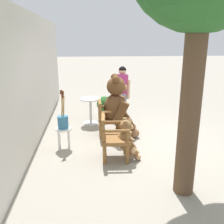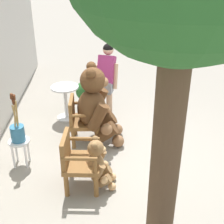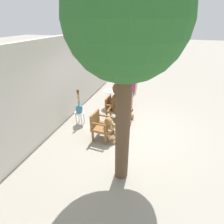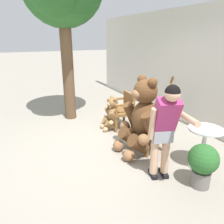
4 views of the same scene
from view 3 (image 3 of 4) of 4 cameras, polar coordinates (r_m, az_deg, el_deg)
name	(u,v)px [view 3 (image 3 of 4)]	position (r m, az deg, el deg)	size (l,w,h in m)	color
ground_plane	(129,131)	(5.78, 5.46, -6.28)	(60.00, 60.00, 0.00)	gray
back_wall	(59,83)	(6.03, -17.01, 9.01)	(10.00, 0.16, 2.80)	beige
wooden_chair_left	(100,125)	(5.21, -3.87, -4.35)	(0.59, 0.55, 0.86)	brown
wooden_chair_right	(113,108)	(6.22, 0.19, 1.48)	(0.56, 0.52, 0.86)	brown
teddy_bear_large	(120,102)	(6.04, 2.55, 3.32)	(0.88, 0.83, 1.47)	brown
teddy_bear_small	(109,129)	(5.16, -0.90, -5.55)	(0.48, 0.47, 0.80)	olive
person_visitor	(131,88)	(6.71, 6.25, 7.65)	(0.83, 0.48, 1.55)	black
white_stool	(80,115)	(6.06, -10.49, -0.94)	(0.34, 0.34, 0.46)	white
brush_bucket	(79,108)	(5.93, -10.71, 1.37)	(0.22, 0.22, 0.81)	teal
round_side_table	(110,97)	(7.11, -0.51, 4.94)	(0.56, 0.56, 0.72)	silver
patio_tree	(131,25)	(3.02, 6.12, 26.47)	(2.04, 1.94, 4.24)	brown
potted_plant	(122,96)	(7.34, 3.39, 5.25)	(0.44, 0.44, 0.68)	slate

